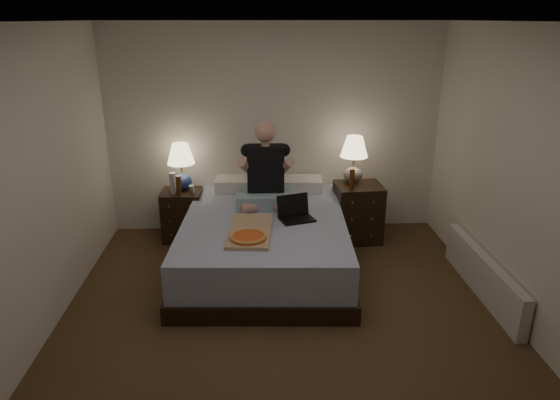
{
  "coord_description": "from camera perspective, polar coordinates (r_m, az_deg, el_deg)",
  "views": [
    {
      "loc": [
        -0.24,
        -3.67,
        2.53
      ],
      "look_at": [
        0.0,
        0.9,
        0.85
      ],
      "focal_mm": 32.0,
      "sensor_mm": 36.0,
      "label": 1
    }
  ],
  "objects": [
    {
      "name": "floor",
      "position": [
        4.46,
        0.62,
        -14.37
      ],
      "size": [
        4.0,
        4.5,
        0.0
      ],
      "primitive_type": "cube",
      "color": "brown",
      "rests_on": "ground"
    },
    {
      "name": "ceiling",
      "position": [
        3.68,
        0.78,
        19.71
      ],
      "size": [
        4.0,
        4.5,
        0.0
      ],
      "primitive_type": "cube",
      "rotation": [
        3.14,
        0.0,
        0.0
      ],
      "color": "white",
      "rests_on": "ground"
    },
    {
      "name": "wall_back",
      "position": [
        6.06,
        -0.67,
        7.96
      ],
      "size": [
        4.0,
        0.0,
        2.5
      ],
      "primitive_type": "cube",
      "rotation": [
        1.57,
        0.0,
        0.0
      ],
      "color": "white",
      "rests_on": "ground"
    },
    {
      "name": "wall_front",
      "position": [
        1.92,
        5.28,
        -21.51
      ],
      "size": [
        4.0,
        0.0,
        2.5
      ],
      "primitive_type": "cube",
      "rotation": [
        -1.57,
        0.0,
        0.0
      ],
      "color": "white",
      "rests_on": "ground"
    },
    {
      "name": "wall_left",
      "position": [
        4.27,
        -27.2,
        0.41
      ],
      "size": [
        0.0,
        4.5,
        2.5
      ],
      "primitive_type": "cube",
      "rotation": [
        1.57,
        0.0,
        1.57
      ],
      "color": "white",
      "rests_on": "ground"
    },
    {
      "name": "wall_right",
      "position": [
        4.49,
        27.12,
        1.31
      ],
      "size": [
        0.0,
        4.5,
        2.5
      ],
      "primitive_type": "cube",
      "rotation": [
        1.57,
        0.0,
        -1.57
      ],
      "color": "white",
      "rests_on": "ground"
    },
    {
      "name": "bed",
      "position": [
        5.34,
        -1.78,
        -4.81
      ],
      "size": [
        1.79,
        2.32,
        0.56
      ],
      "primitive_type": "cube",
      "rotation": [
        0.0,
        0.0,
        -0.05
      ],
      "color": "#5564AA",
      "rests_on": "floor"
    },
    {
      "name": "nightstand_left",
      "position": [
        6.1,
        -11.04,
        -1.69
      ],
      "size": [
        0.47,
        0.42,
        0.6
      ],
      "primitive_type": "cube",
      "rotation": [
        0.0,
        0.0,
        -0.01
      ],
      "color": "black",
      "rests_on": "floor"
    },
    {
      "name": "nightstand_right",
      "position": [
        6.01,
        8.86,
        -1.42
      ],
      "size": [
        0.55,
        0.5,
        0.69
      ],
      "primitive_type": "cube",
      "rotation": [
        0.0,
        0.0,
        0.05
      ],
      "color": "black",
      "rests_on": "floor"
    },
    {
      "name": "lamp_left",
      "position": [
        5.98,
        -11.2,
        3.75
      ],
      "size": [
        0.4,
        0.4,
        0.56
      ],
      "primitive_type": null,
      "rotation": [
        0.0,
        0.0,
        0.3
      ],
      "color": "#283A94",
      "rests_on": "nightstand_left"
    },
    {
      "name": "lamp_right",
      "position": [
        5.9,
        8.41,
        4.57
      ],
      "size": [
        0.35,
        0.35,
        0.56
      ],
      "primitive_type": null,
      "rotation": [
        0.0,
        0.0,
        0.11
      ],
      "color": "gray",
      "rests_on": "nightstand_right"
    },
    {
      "name": "water_bottle",
      "position": [
        5.9,
        -12.15,
        1.89
      ],
      "size": [
        0.07,
        0.07,
        0.25
      ],
      "primitive_type": "cylinder",
      "color": "silver",
      "rests_on": "nightstand_left"
    },
    {
      "name": "soda_can",
      "position": [
        5.87,
        -10.06,
        1.18
      ],
      "size": [
        0.07,
        0.07,
        0.1
      ],
      "primitive_type": "cylinder",
      "color": "#AAABA6",
      "rests_on": "nightstand_left"
    },
    {
      "name": "beer_bottle_left",
      "position": [
        5.84,
        -11.49,
        1.63
      ],
      "size": [
        0.06,
        0.06,
        0.23
      ],
      "primitive_type": "cylinder",
      "color": "#522C0B",
      "rests_on": "nightstand_left"
    },
    {
      "name": "beer_bottle_right",
      "position": [
        5.74,
        8.23,
        2.43
      ],
      "size": [
        0.06,
        0.06,
        0.23
      ],
      "primitive_type": "cylinder",
      "color": "#5B260D",
      "rests_on": "nightstand_right"
    },
    {
      "name": "person",
      "position": [
        5.42,
        -1.65,
        3.99
      ],
      "size": [
        0.67,
        0.53,
        0.93
      ],
      "primitive_type": null,
      "rotation": [
        0.0,
        0.0,
        -0.02
      ],
      "color": "black",
      "rests_on": "bed"
    },
    {
      "name": "laptop",
      "position": [
        5.12,
        1.96,
        -1.07
      ],
      "size": [
        0.41,
        0.37,
        0.24
      ],
      "primitive_type": null,
      "rotation": [
        0.0,
        0.0,
        0.3
      ],
      "color": "black",
      "rests_on": "bed"
    },
    {
      "name": "pizza_box",
      "position": [
        4.67,
        -3.65,
        -4.34
      ],
      "size": [
        0.47,
        0.79,
        0.08
      ],
      "primitive_type": null,
      "rotation": [
        0.0,
        0.0,
        -0.09
      ],
      "color": "tan",
      "rests_on": "bed"
    },
    {
      "name": "radiator",
      "position": [
        5.22,
        22.16,
        -7.97
      ],
      "size": [
        0.1,
        1.6,
        0.4
      ],
      "primitive_type": "cube",
      "color": "silver",
      "rests_on": "floor"
    }
  ]
}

